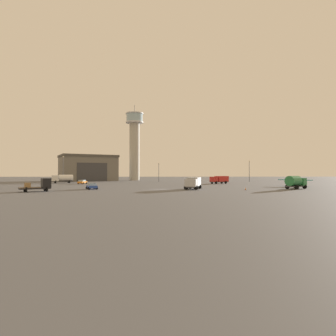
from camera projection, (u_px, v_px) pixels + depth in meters
name	position (u px, v px, depth m)	size (l,w,h in m)	color
ground_plane	(161.00, 190.00, 63.47)	(400.00, 400.00, 0.00)	#545456
control_tower	(135.00, 141.00, 139.46)	(8.69, 8.69, 37.27)	#B2AD9E
hangar	(88.00, 168.00, 130.74)	(30.11, 27.53, 11.79)	#6B665B
airplane_teal	(294.00, 182.00, 78.57)	(7.23, 7.75, 2.70)	teal
truck_fuel_tanker_green	(295.00, 182.00, 65.89)	(6.22, 5.49, 3.04)	#38383D
truck_box_red	(219.00, 179.00, 96.99)	(6.83, 4.99, 2.61)	#38383D
truck_flatbed_black	(40.00, 185.00, 56.93)	(6.11, 5.03, 2.65)	#38383D
truck_fuel_tanker_white	(63.00, 178.00, 102.49)	(7.43, 5.34, 3.04)	#38383D
truck_box_silver	(193.00, 183.00, 64.70)	(4.61, 7.17, 2.68)	#38383D
car_blue	(92.00, 186.00, 64.37)	(3.24, 4.39, 1.37)	#2847A8
car_orange	(82.00, 182.00, 94.38)	(2.57, 4.69, 1.37)	orange
light_post_west	(159.00, 170.00, 118.22)	(0.44, 0.44, 7.96)	#38383D
light_post_east	(63.00, 167.00, 108.09)	(0.44, 0.44, 10.15)	#38383D
light_post_north	(249.00, 169.00, 118.42)	(0.44, 0.44, 8.83)	#38383D
traffic_cone_near_left	(246.00, 189.00, 61.72)	(0.36, 0.36, 0.62)	black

